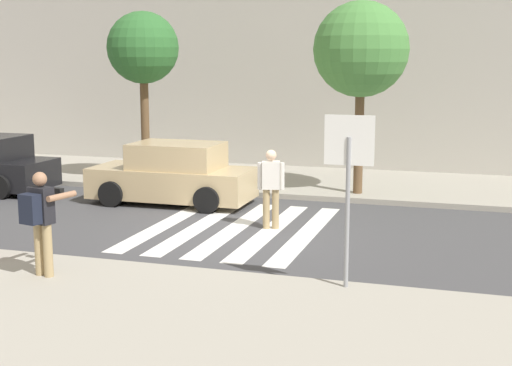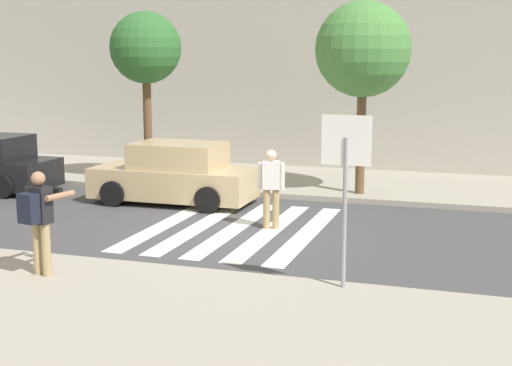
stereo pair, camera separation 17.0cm
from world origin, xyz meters
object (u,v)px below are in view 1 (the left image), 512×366
object	(u,v)px
stop_sign	(349,163)
photographer_with_backpack	(40,215)
street_tree_west	(143,49)
pedestrian_crossing	(271,185)
parked_car_tan	(173,175)
street_tree_center	(361,50)

from	to	relation	value
stop_sign	photographer_with_backpack	bearing A→B (deg)	-169.11
photographer_with_backpack	street_tree_west	distance (m)	9.50
pedestrian_crossing	street_tree_west	xyz separation A→B (m)	(-4.89, 4.00, 2.91)
pedestrian_crossing	parked_car_tan	size ratio (longest dim) A/B	0.42
photographer_with_backpack	street_tree_west	xyz separation A→B (m)	(-2.39, 8.79, 2.72)
photographer_with_backpack	stop_sign	bearing A→B (deg)	10.89
parked_car_tan	street_tree_center	xyz separation A→B (m)	(4.37, 2.00, 3.12)
photographer_with_backpack	parked_car_tan	xyz separation A→B (m)	(-0.62, 6.69, -0.44)
photographer_with_backpack	street_tree_west	size ratio (longest dim) A/B	0.36
stop_sign	street_tree_west	size ratio (longest dim) A/B	0.56
stop_sign	street_tree_west	bearing A→B (deg)	132.60
stop_sign	pedestrian_crossing	xyz separation A→B (m)	(-2.33, 3.86, -1.12)
photographer_with_backpack	parked_car_tan	world-z (taller)	photographer_with_backpack
street_tree_center	pedestrian_crossing	bearing A→B (deg)	-107.78
pedestrian_crossing	street_tree_west	bearing A→B (deg)	140.74
pedestrian_crossing	parked_car_tan	world-z (taller)	pedestrian_crossing
photographer_with_backpack	pedestrian_crossing	bearing A→B (deg)	62.38
pedestrian_crossing	parked_car_tan	xyz separation A→B (m)	(-3.12, 1.91, -0.25)
stop_sign	street_tree_center	world-z (taller)	street_tree_center
street_tree_west	street_tree_center	world-z (taller)	street_tree_center
stop_sign	street_tree_center	size ratio (longest dim) A/B	0.54
street_tree_west	street_tree_center	xyz separation A→B (m)	(6.15, -0.09, -0.04)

